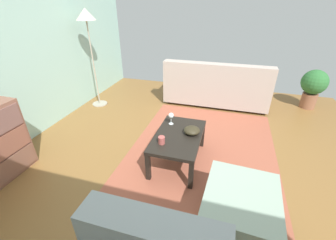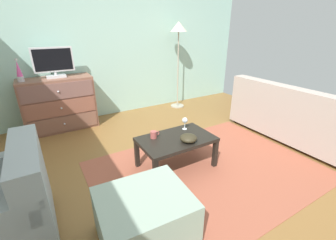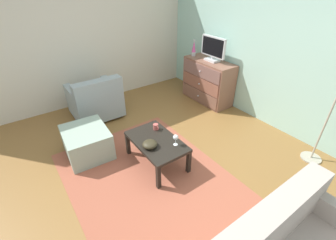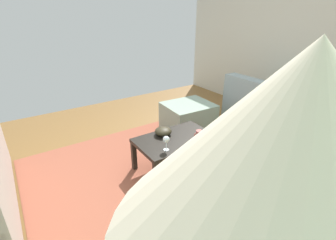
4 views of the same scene
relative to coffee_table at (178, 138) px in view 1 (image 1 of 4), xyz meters
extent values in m
cube|color=brown|center=(0.08, -0.07, -0.36)|extent=(5.59, 5.10, 0.05)
cube|color=#9EC8BA|center=(0.08, 2.24, 0.99)|extent=(5.59, 0.12, 2.66)
cube|color=#9B513B|center=(0.28, -0.27, -0.34)|extent=(2.60, 1.90, 0.01)
cube|color=black|center=(-0.41, 0.24, -0.16)|extent=(0.05, 0.05, 0.35)
cube|color=black|center=(0.41, 0.24, -0.16)|extent=(0.05, 0.05, 0.35)
cube|color=black|center=(-0.41, -0.24, -0.16)|extent=(0.05, 0.05, 0.35)
cube|color=black|center=(0.41, -0.24, -0.16)|extent=(0.05, 0.05, 0.35)
cube|color=black|center=(0.00, 0.00, 0.03)|extent=(0.87, 0.54, 0.04)
cylinder|color=silver|center=(0.23, 0.15, 0.05)|extent=(0.06, 0.06, 0.00)
cylinder|color=silver|center=(0.23, 0.15, 0.10)|extent=(0.01, 0.01, 0.09)
sphere|color=silver|center=(0.23, 0.15, 0.17)|extent=(0.07, 0.07, 0.07)
cylinder|color=#AA4E49|center=(-0.23, 0.14, 0.09)|extent=(0.08, 0.08, 0.08)
torus|color=#AA4E49|center=(-0.18, 0.14, 0.10)|extent=(0.05, 0.01, 0.05)
ellipsoid|color=#302A1B|center=(0.07, -0.14, 0.09)|extent=(0.19, 0.19, 0.09)
cylinder|color=#332319|center=(2.37, -1.14, -0.31)|extent=(0.05, 0.05, 0.05)
cylinder|color=#332319|center=(2.37, 0.61, -0.31)|extent=(0.05, 0.05, 0.05)
cylinder|color=#332319|center=(1.68, -1.14, -0.31)|extent=(0.05, 0.05, 0.05)
cylinder|color=#332319|center=(1.68, 0.61, -0.31)|extent=(0.05, 0.05, 0.05)
cube|color=#B0A198|center=(2.02, -0.27, -0.11)|extent=(0.85, 1.91, 0.36)
cube|color=#B0A198|center=(1.70, -0.27, 0.28)|extent=(0.20, 1.91, 0.42)
cube|color=#B0A198|center=(2.02, -1.16, 0.17)|extent=(0.81, 0.12, 0.20)
cube|color=#B0A198|center=(2.02, 0.63, 0.17)|extent=(0.81, 0.12, 0.20)
cube|color=#8CA190|center=(-0.76, -0.73, -0.13)|extent=(0.74, 0.64, 0.41)
cylinder|color=#A59E8C|center=(1.24, 1.88, -0.33)|extent=(0.28, 0.28, 0.02)
cylinder|color=#A59E8C|center=(1.24, 1.88, 0.42)|extent=(0.02, 0.02, 1.49)
cone|color=beige|center=(1.24, 1.88, 1.26)|extent=(0.32, 0.32, 0.18)
cylinder|color=brown|center=(2.22, -1.97, -0.20)|extent=(0.26, 0.26, 0.28)
sphere|color=#2D6B33|center=(2.22, -1.97, 0.16)|extent=(0.44, 0.44, 0.44)
camera|label=1|loc=(-2.15, -0.50, 1.46)|focal=23.51mm
camera|label=2|loc=(-1.29, -1.97, 1.26)|focal=24.00mm
camera|label=3|loc=(2.13, -1.32, 1.95)|focal=24.79mm
camera|label=4|loc=(1.42, 1.97, 1.36)|focal=26.29mm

